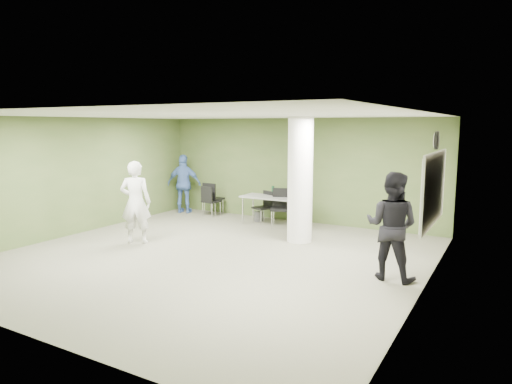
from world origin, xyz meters
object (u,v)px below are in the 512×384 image
Objects in this scene: folding_table at (272,198)px; woman_white at (136,202)px; man_black at (392,226)px; man_blue at (184,184)px; chair_back_left at (210,199)px.

woman_white is at bearing -119.05° from folding_table.
folding_table is 4.67m from man_black.
man_blue is (-1.31, 3.34, -0.05)m from woman_white.
chair_back_left is (-2.09, 0.13, -0.20)m from folding_table.
woman_white is 3.59m from man_blue.
man_black reaches higher than man_blue.
folding_table reaches higher than chair_back_left.
woman_white reaches higher than man_blue.
woman_white reaches higher than chair_back_left.
woman_white reaches higher than folding_table.
man_blue reaches higher than chair_back_left.
chair_back_left is 0.47× the size of man_black.
man_black is at bearing 160.77° from chair_back_left.
chair_back_left is at bearing -113.85° from woman_white.
folding_table is 0.86× the size of man_black.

